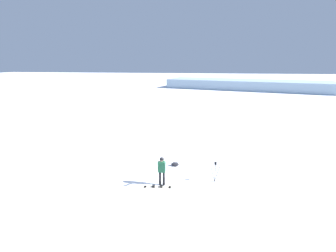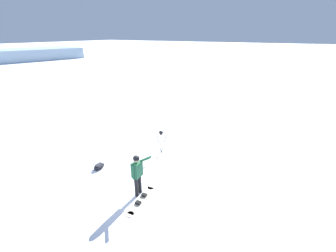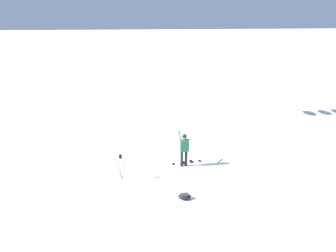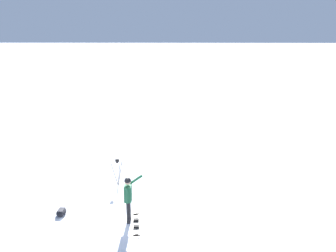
{
  "view_description": "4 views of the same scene",
  "coord_description": "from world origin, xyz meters",
  "px_view_note": "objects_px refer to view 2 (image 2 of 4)",
  "views": [
    {
      "loc": [
        1.67,
        -12.14,
        6.82
      ],
      "look_at": [
        0.18,
        -2.74,
        4.15
      ],
      "focal_mm": 23.95,
      "sensor_mm": 36.0,
      "label": 1
    },
    {
      "loc": [
        -5.51,
        -5.02,
        5.75
      ],
      "look_at": [
        0.23,
        -1.63,
        2.82
      ],
      "focal_mm": 22.64,
      "sensor_mm": 36.0,
      "label": 2
    },
    {
      "loc": [
        1.71,
        11.03,
        6.98
      ],
      "look_at": [
        0.26,
        -1.01,
        2.08
      ],
      "focal_mm": 29.2,
      "sensor_mm": 36.0,
      "label": 3
    },
    {
      "loc": [
        -11.89,
        -2.37,
        6.86
      ],
      "look_at": [
        0.2,
        -2.15,
        3.44
      ],
      "focal_mm": 37.57,
      "sensor_mm": 36.0,
      "label": 4
    }
  ],
  "objects_px": {
    "gear_bag_large": "(99,166)",
    "snowboard": "(141,199)",
    "snowboarder": "(137,171)",
    "camera_tripod": "(161,138)"
  },
  "relations": [
    {
      "from": "snowboarder",
      "to": "camera_tripod",
      "type": "height_order",
      "value": "snowboarder"
    },
    {
      "from": "snowboard",
      "to": "gear_bag_large",
      "type": "height_order",
      "value": "gear_bag_large"
    },
    {
      "from": "snowboarder",
      "to": "snowboard",
      "type": "relative_size",
      "value": 0.99
    },
    {
      "from": "snowboard",
      "to": "camera_tripod",
      "type": "xyz_separation_m",
      "value": [
        3.24,
        1.15,
        0.88
      ]
    },
    {
      "from": "gear_bag_large",
      "to": "snowboard",
      "type": "bearing_deg",
      "value": -102.41
    },
    {
      "from": "snowboarder",
      "to": "gear_bag_large",
      "type": "bearing_deg",
      "value": 80.74
    },
    {
      "from": "snowboard",
      "to": "gear_bag_large",
      "type": "distance_m",
      "value": 2.98
    },
    {
      "from": "camera_tripod",
      "to": "snowboarder",
      "type": "bearing_deg",
      "value": -163.94
    },
    {
      "from": "snowboarder",
      "to": "snowboard",
      "type": "xyz_separation_m",
      "value": [
        -0.21,
        -0.28,
        -1.04
      ]
    },
    {
      "from": "snowboarder",
      "to": "snowboard",
      "type": "distance_m",
      "value": 1.1
    }
  ]
}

